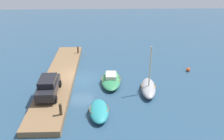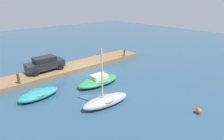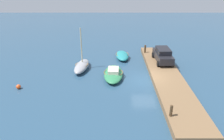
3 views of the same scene
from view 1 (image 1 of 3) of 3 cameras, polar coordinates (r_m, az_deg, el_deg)
name	(u,v)px [view 1 (image 1 of 3)]	position (r m, az deg, el deg)	size (l,w,h in m)	color
ground_plane	(81,80)	(25.99, -7.45, -2.31)	(84.00, 84.00, 0.00)	navy
dock_platform	(60,78)	(26.19, -12.34, -1.83)	(18.58, 3.10, 0.53)	brown
rowboat_teal	(99,111)	(20.08, -3.14, -9.70)	(3.60, 1.79, 0.71)	teal
rowboat_grey	(148,88)	(23.55, 8.70, -4.19)	(4.22, 1.89, 4.75)	#939399
motorboat_green	(111,80)	(24.91, -0.23, -2.32)	(4.66, 2.15, 1.01)	#2D7A4C
mooring_post_west	(78,50)	(32.01, -8.15, 4.82)	(0.21, 0.21, 0.89)	#47331E
mooring_post_mid_west	(61,109)	(19.44, -12.21, -9.19)	(0.24, 0.24, 1.00)	#47331E
parked_car	(48,86)	(22.35, -15.02, -3.72)	(4.16, 1.95, 1.65)	black
marker_buoy	(188,70)	(29.03, 17.79, 0.11)	(0.44, 0.44, 0.44)	#E54C19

